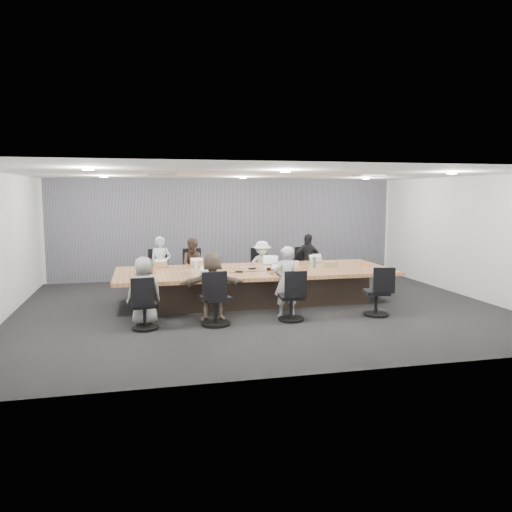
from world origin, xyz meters
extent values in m
cube|color=black|center=(0.00, 0.00, 0.00)|extent=(10.00, 8.00, 0.00)
cube|color=white|center=(0.00, 0.00, 2.80)|extent=(10.00, 8.00, 0.00)
cube|color=silver|center=(0.00, 4.00, 1.40)|extent=(10.00, 0.00, 2.80)
cube|color=silver|center=(0.00, -4.00, 1.40)|extent=(10.00, 0.00, 2.80)
cube|color=silver|center=(5.00, 0.00, 1.40)|extent=(0.00, 8.00, 2.80)
cube|color=slate|center=(0.00, 3.92, 1.40)|extent=(9.80, 0.04, 2.80)
cube|color=#2E241C|center=(0.00, 0.50, 0.33)|extent=(4.80, 1.40, 0.66)
cube|color=#B67A4A|center=(0.00, 0.50, 0.70)|extent=(6.00, 2.20, 0.08)
imported|color=#A5BBCB|center=(-1.99, 1.85, 0.70)|extent=(0.57, 0.44, 1.39)
cube|color=#8C6647|center=(-1.99, 1.30, 0.75)|extent=(0.33, 0.26, 0.02)
imported|color=#3E2F27|center=(-1.19, 1.85, 0.67)|extent=(0.71, 0.59, 1.34)
cube|color=#8C6647|center=(-1.19, 1.30, 0.75)|extent=(0.31, 0.23, 0.02)
imported|color=silver|center=(0.49, 1.85, 0.61)|extent=(0.83, 0.53, 1.23)
cube|color=#B2B2B7|center=(0.49, 1.30, 0.75)|extent=(0.39, 0.30, 0.02)
imported|color=black|center=(1.67, 1.85, 0.69)|extent=(0.84, 0.42, 1.39)
cube|color=#B2B2B7|center=(1.67, 1.30, 0.75)|extent=(0.38, 0.31, 0.02)
imported|color=gray|center=(-2.40, -0.85, 0.63)|extent=(0.68, 0.52, 1.26)
cube|color=#8C6647|center=(-2.40, -0.30, 0.75)|extent=(0.33, 0.25, 0.02)
imported|color=brown|center=(-1.13, -0.85, 0.66)|extent=(1.25, 0.48, 1.32)
cube|color=#B2B2B7|center=(-1.13, -0.30, 0.75)|extent=(0.31, 0.23, 0.02)
imported|color=#AEAEB4|center=(0.31, -0.85, 0.69)|extent=(0.53, 0.38, 1.39)
cube|color=#8C6647|center=(0.31, -0.30, 0.75)|extent=(0.30, 0.22, 0.02)
cylinder|color=#3C753B|center=(-2.20, 0.93, 0.85)|extent=(0.08, 0.08, 0.23)
cylinder|color=#3C753B|center=(1.35, 0.43, 0.87)|extent=(0.09, 0.09, 0.25)
cylinder|color=silver|center=(-1.30, 0.44, 0.86)|extent=(0.07, 0.07, 0.24)
cylinder|color=white|center=(-0.86, 1.05, 0.79)|extent=(0.08, 0.08, 0.09)
cylinder|color=white|center=(1.10, 0.91, 0.79)|extent=(0.09, 0.09, 0.10)
cylinder|color=brown|center=(-2.24, 0.42, 0.80)|extent=(0.11, 0.11, 0.11)
cube|color=black|center=(-0.42, 0.19, 0.76)|extent=(0.18, 0.14, 0.03)
cube|color=black|center=(-0.05, 0.56, 0.75)|extent=(0.17, 0.14, 0.03)
cube|color=black|center=(0.30, 0.28, 0.77)|extent=(0.17, 0.08, 0.06)
cube|color=#9B8662|center=(1.74, 0.43, 0.80)|extent=(0.24, 0.15, 0.13)
cube|color=orange|center=(2.55, 0.33, 0.76)|extent=(0.21, 0.20, 0.04)
camera|label=1|loc=(-2.43, -10.06, 2.40)|focal=35.00mm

